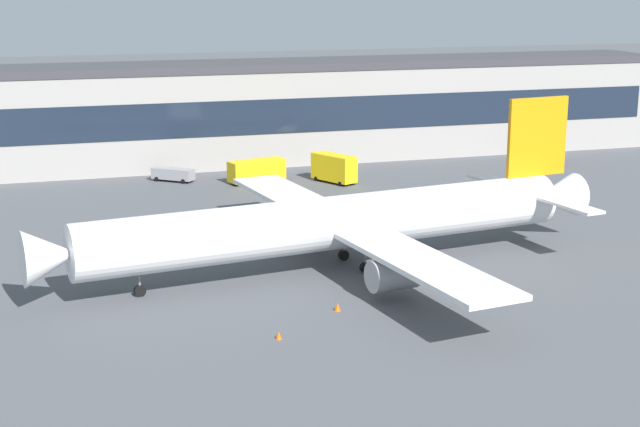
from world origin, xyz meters
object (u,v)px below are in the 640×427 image
object	(u,v)px
traffic_cone_0	(337,307)
crew_van	(553,153)
belt_loader	(172,174)
airliner	(340,222)
traffic_cone_1	(279,335)
catering_truck	(335,167)
fuel_truck	(256,170)

from	to	relation	value
traffic_cone_0	crew_van	bearing A→B (deg)	46.10
belt_loader	traffic_cone_0	world-z (taller)	belt_loader
airliner	traffic_cone_1	world-z (taller)	airliner
catering_truck	traffic_cone_1	bearing A→B (deg)	-112.10
catering_truck	traffic_cone_0	xyz separation A→B (m)	(-16.84, -53.11, -1.92)
belt_loader	catering_truck	size ratio (longest dim) A/B	0.82
catering_truck	crew_van	xyz separation A→B (m)	(39.06, 4.97, -0.83)
airliner	crew_van	world-z (taller)	airliner
traffic_cone_1	fuel_truck	bearing A→B (deg)	78.48
airliner	fuel_truck	size ratio (longest dim) A/B	7.01
crew_van	traffic_cone_1	bearing A→B (deg)	-134.75
fuel_truck	traffic_cone_1	bearing A→B (deg)	-101.52
catering_truck	crew_van	world-z (taller)	catering_truck
crew_van	traffic_cone_1	world-z (taller)	crew_van
belt_loader	traffic_cone_1	size ratio (longest dim) A/B	9.13
catering_truck	fuel_truck	bearing A→B (deg)	162.89
catering_truck	traffic_cone_1	size ratio (longest dim) A/B	11.14
fuel_truck	belt_loader	size ratio (longest dim) A/B	1.42
crew_van	traffic_cone_1	size ratio (longest dim) A/B	8.28
belt_loader	catering_truck	xyz separation A→B (m)	(22.71, -7.91, 1.14)
airliner	traffic_cone_0	world-z (taller)	airliner
airliner	traffic_cone_0	xyz separation A→B (m)	(-4.20, -12.28, -4.54)
crew_van	traffic_cone_0	xyz separation A→B (m)	(-55.90, -58.08, -1.08)
crew_van	traffic_cone_0	size ratio (longest dim) A/B	7.54
fuel_truck	crew_van	world-z (taller)	fuel_truck
belt_loader	fuel_truck	bearing A→B (deg)	-21.16
fuel_truck	crew_van	bearing A→B (deg)	1.77
belt_loader	traffic_cone_1	world-z (taller)	belt_loader
fuel_truck	traffic_cone_1	distance (m)	63.02
crew_van	catering_truck	bearing A→B (deg)	-172.75
airliner	belt_loader	distance (m)	49.92
catering_truck	traffic_cone_1	xyz separation A→B (m)	(-23.68, -58.32, -1.95)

